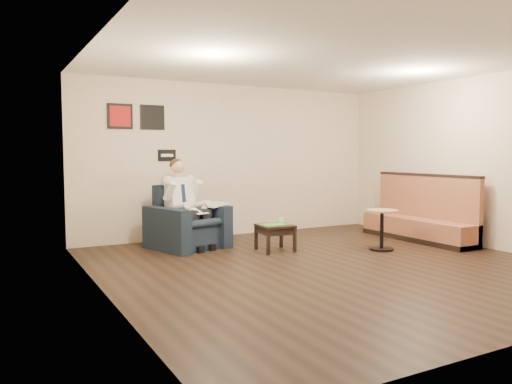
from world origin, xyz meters
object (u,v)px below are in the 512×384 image
seated_man (193,206)px  banquette (418,208)px  green_folder (274,225)px  coffee_mug (281,220)px  cafe_table (382,230)px  armchair (188,217)px  smartphone (274,223)px  side_table (275,238)px

seated_man → banquette: 3.96m
green_folder → coffee_mug: size_ratio=4.74×
seated_man → cafe_table: bearing=-47.2°
armchair → green_folder: size_ratio=2.50×
coffee_mug → cafe_table: (1.36, -0.83, -0.14)m
armchair → banquette: size_ratio=0.46×
armchair → banquette: bearing=-35.4°
coffee_mug → smartphone: size_ratio=0.68×
coffee_mug → banquette: banquette is taller
armchair → cafe_table: bearing=-48.9°
armchair → banquette: 4.04m
green_folder → banquette: banquette is taller
banquette → seated_man: bearing=163.3°
green_folder → banquette: bearing=-7.1°
coffee_mug → banquette: (2.54, -0.46, 0.12)m
side_table → smartphone: smartphone is taller
seated_man → cafe_table: size_ratio=2.17×
green_folder → coffee_mug: coffee_mug is taller
seated_man → side_table: size_ratio=2.72×
coffee_mug → smartphone: (-0.12, 0.05, -0.04)m
green_folder → cafe_table: bearing=-24.6°
armchair → green_folder: armchair is taller
seated_man → banquette: bearing=-33.9°
side_table → smartphone: (0.06, 0.14, 0.21)m
smartphone → banquette: banquette is taller
green_folder → banquette: 2.77m
coffee_mug → smartphone: coffee_mug is taller
smartphone → armchair: bearing=161.3°
banquette → cafe_table: bearing=-162.4°
side_table → smartphone: 0.26m
seated_man → banquette: size_ratio=0.61×
smartphone → cafe_table: size_ratio=0.20×
smartphone → seated_man: bearing=165.0°
smartphone → side_table: bearing=-97.4°
armchair → smartphone: size_ratio=8.05×
armchair → green_folder: 1.43m
armchair → coffee_mug: 1.52m
armchair → seated_man: bearing=-90.0°
side_table → green_folder: bearing=-150.6°
coffee_mug → smartphone: bearing=158.6°
green_folder → smartphone: green_folder is taller
side_table → banquette: 2.77m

